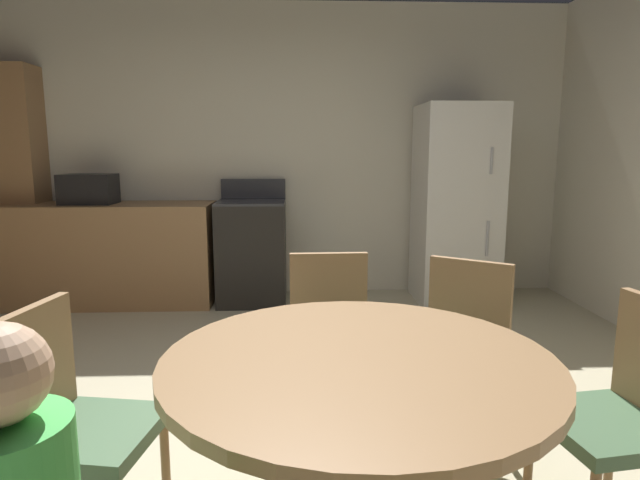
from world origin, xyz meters
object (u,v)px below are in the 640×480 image
Objects in this scene: microwave at (89,189)px; dining_table at (358,407)px; refrigerator at (456,205)px; chair_north at (330,333)px; chair_east at (627,410)px; oven_range at (252,251)px; chair_northeast at (459,345)px; chair_west at (71,418)px.

microwave reaches higher than dining_table.
refrigerator is 3.45m from dining_table.
chair_east is at bearing 48.35° from chair_north.
oven_range is 1.26× the size of chair_east.
dining_table is at bearing -111.22° from refrigerator.
microwave is 3.09m from chair_north.
chair_north is 0.60m from chair_northeast.
chair_northeast is (-0.70, -2.45, -0.38)m from refrigerator.
dining_table is (2.00, -3.25, -0.43)m from microwave.
oven_range is 1.52m from microwave.
oven_range is at bearing 93.51° from chair_west.
chair_east is at bearing 8.90° from chair_west.
microwave reaches higher than chair_north.
refrigerator is 1.50× the size of dining_table.
chair_west is 1.58m from chair_northeast.
microwave is 0.51× the size of chair_east.
chair_northeast is (0.55, 0.76, -0.10)m from dining_table.
chair_east is at bearing -46.87° from microwave.
dining_table is at bearing -79.78° from oven_range.
chair_west is (-0.33, -3.10, 0.03)m from oven_range.
chair_east is (0.92, 0.13, -0.10)m from dining_table.
oven_range is 2.50× the size of microwave.
refrigerator is 2.02× the size of chair_northeast.
chair_east is at bearing -64.19° from oven_range.
chair_northeast is at bearing -44.45° from microwave.
refrigerator is at bearing 68.78° from dining_table.
refrigerator is 4.00× the size of microwave.
refrigerator is at bearing 149.35° from chair_north.
oven_range is at bearing -167.86° from chair_north.
microwave is 3.32m from chair_west.
chair_west is (-2.16, -3.05, -0.38)m from refrigerator.
refrigerator is at bearing -104.13° from chair_east.
microwave is at bearing 121.58° from dining_table.
chair_east is (0.95, -0.80, 0.00)m from chair_north.
dining_table is 1.34× the size of chair_west.
oven_range is at bearing -119.87° from chair_northeast.
chair_northeast is at bearing -65.63° from oven_range.
oven_range is 0.94× the size of dining_table.
oven_range reaches higher than chair_west.
chair_northeast is (1.13, -2.50, 0.03)m from oven_range.
refrigerator reaches higher than chair_northeast.
chair_north and chair_west have the same top height.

